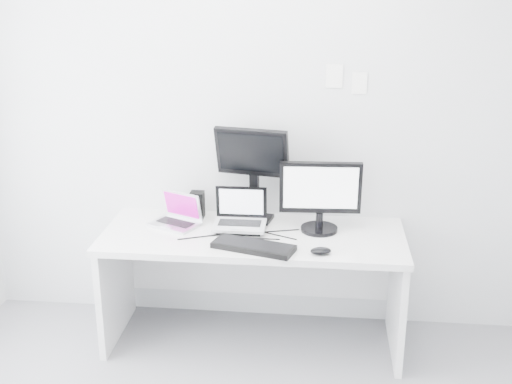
% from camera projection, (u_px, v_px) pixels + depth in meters
% --- Properties ---
extents(back_wall, '(3.60, 0.00, 3.60)m').
position_uv_depth(back_wall, '(259.00, 119.00, 4.01)').
color(back_wall, silver).
rests_on(back_wall, ground).
extents(desk, '(1.80, 0.70, 0.73)m').
position_uv_depth(desk, '(253.00, 289.00, 4.00)').
color(desk, silver).
rests_on(desk, ground).
extents(macbook, '(0.35, 0.31, 0.21)m').
position_uv_depth(macbook, '(174.00, 210.00, 3.96)').
color(macbook, '#AEAEB3').
rests_on(macbook, desk).
extents(speaker, '(0.10, 0.10, 0.17)m').
position_uv_depth(speaker, '(197.00, 205.00, 4.11)').
color(speaker, black).
rests_on(speaker, desk).
extents(dell_laptop, '(0.31, 0.24, 0.26)m').
position_uv_depth(dell_laptop, '(239.00, 210.00, 3.88)').
color(dell_laptop, silver).
rests_on(dell_laptop, desk).
extents(rear_monitor, '(0.47, 0.24, 0.61)m').
position_uv_depth(rear_monitor, '(253.00, 173.00, 4.00)').
color(rear_monitor, black).
rests_on(rear_monitor, desk).
extents(samsung_monitor, '(0.49, 0.25, 0.44)m').
position_uv_depth(samsung_monitor, '(320.00, 196.00, 3.85)').
color(samsung_monitor, black).
rests_on(samsung_monitor, desk).
extents(keyboard, '(0.49, 0.29, 0.03)m').
position_uv_depth(keyboard, '(254.00, 247.00, 3.66)').
color(keyboard, black).
rests_on(keyboard, desk).
extents(mouse, '(0.13, 0.10, 0.04)m').
position_uv_depth(mouse, '(321.00, 251.00, 3.60)').
color(mouse, black).
rests_on(mouse, desk).
extents(wall_note_0, '(0.10, 0.00, 0.14)m').
position_uv_depth(wall_note_0, '(334.00, 76.00, 3.87)').
color(wall_note_0, white).
rests_on(wall_note_0, back_wall).
extents(wall_note_1, '(0.09, 0.00, 0.13)m').
position_uv_depth(wall_note_1, '(359.00, 83.00, 3.87)').
color(wall_note_1, white).
rests_on(wall_note_1, back_wall).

